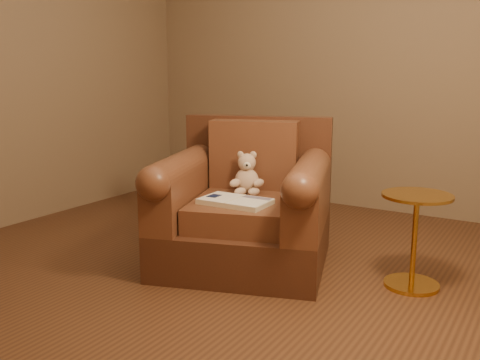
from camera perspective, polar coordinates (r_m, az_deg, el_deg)
The scene contains 5 objects.
floor at distance 3.57m, azimuth -2.42°, elevation -9.16°, with size 4.00×4.00×0.00m, color #56321D.
armchair at distance 3.55m, azimuth 0.62°, elevation -3.06°, with size 1.31×1.28×0.95m.
teddy_bear at distance 3.59m, azimuth 0.73°, elevation 0.29°, with size 0.21×0.24×0.29m.
guidebook at distance 3.32m, azimuth -0.52°, elevation -2.29°, with size 0.43×0.27×0.03m.
side_table at distance 3.31m, azimuth 18.12°, elevation -5.86°, with size 0.40×0.40×0.57m.
Camera 1 is at (1.87, -2.76, 1.27)m, focal length 40.00 mm.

